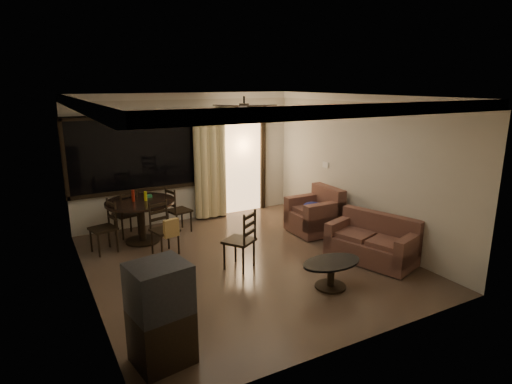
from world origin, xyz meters
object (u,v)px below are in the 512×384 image
dining_chair_west (105,237)px  tv_cabinet (161,314)px  dining_chair_south (165,238)px  sofa (373,243)px  dining_table (141,210)px  coffee_table (331,270)px  armchair (316,214)px  side_chair (240,251)px  dining_chair_north (127,222)px  dining_chair_east (179,219)px

dining_chair_west → tv_cabinet: bearing=-14.1°
dining_chair_south → sofa: (3.08, -1.99, 0.01)m
dining_table → dining_chair_south: (0.21, -0.83, -0.34)m
dining_table → coffee_table: bearing=-58.7°
sofa → armchair: armchair is taller
coffee_table → side_chair: bearing=124.5°
dining_chair_south → side_chair: (0.91, -1.17, -0.01)m
dining_chair_west → coffee_table: 4.13m
dining_chair_south → sofa: bearing=-46.8°
dining_table → dining_chair_south: 0.92m
dining_chair_west → side_chair: (1.85, -1.80, 0.02)m
dining_table → dining_chair_north: size_ratio=1.38×
dining_chair_north → dining_table: bearing=98.5°
sofa → armchair: size_ratio=1.78×
dining_chair_south → dining_table: bearing=89.9°
dining_chair_west → dining_chair_north: same height
tv_cabinet → dining_chair_east: bearing=59.7°
dining_chair_east → armchair: (2.48, -1.38, 0.09)m
dining_chair_east → side_chair: side_chair is taller
dining_chair_east → dining_chair_north: 1.03m
dining_chair_north → tv_cabinet: tv_cabinet is taller
dining_chair_north → armchair: (3.48, -1.64, 0.09)m
dining_chair_east → tv_cabinet: (-1.56, -4.00, 0.30)m
armchair → dining_chair_south: bearing=174.5°
dining_chair_east → side_chair: bearing=173.9°
tv_cabinet → coffee_table: size_ratio=1.21×
dining_chair_north → armchair: size_ratio=1.04×
tv_cabinet → dining_chair_north: bearing=73.5°
dining_chair_south → armchair: dining_chair_south is taller
dining_chair_west → dining_chair_north: bearing=126.8°
dining_chair_east → dining_table: bearing=89.9°
dining_chair_west → dining_chair_south: (0.94, -0.63, 0.02)m
dining_chair_west → dining_chair_north: size_ratio=1.00×
dining_table → coffee_table: 3.87m
dining_chair_east → coffee_table: dining_chair_east is taller
dining_chair_west → dining_chair_south: bearing=42.2°
armchair → side_chair: 2.33m
dining_chair_west → dining_chair_north: (0.54, 0.66, 0.00)m
dining_table → tv_cabinet: 3.87m
armchair → side_chair: bearing=-158.2°
dining_chair_east → sofa: 3.91m
dining_chair_west → sofa: size_ratio=0.58×
dining_chair_west → side_chair: size_ratio=0.94×
tv_cabinet → side_chair: size_ratio=1.15×
dining_chair_west → coffee_table: size_ratio=0.99×
tv_cabinet → dining_table: bearing=69.8°
dining_table → dining_chair_north: 0.62m
dining_chair_south → side_chair: side_chair is taller
tv_cabinet → sofa: bearing=4.5°
armchair → dining_chair_north: bearing=155.6°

